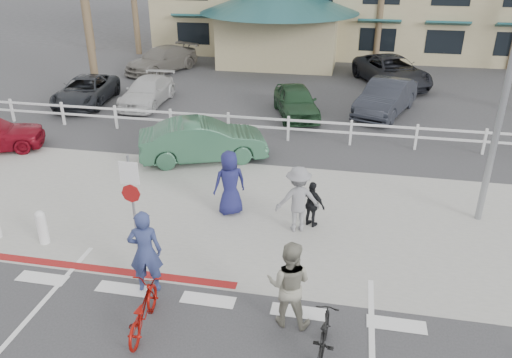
% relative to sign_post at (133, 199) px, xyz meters
% --- Properties ---
extents(ground, '(140.00, 140.00, 0.00)m').
position_rel_sign_post_xyz_m(ground, '(2.30, -2.20, -1.45)').
color(ground, '#333335').
extents(sidewalk_plaza, '(22.00, 7.00, 0.01)m').
position_rel_sign_post_xyz_m(sidewalk_plaza, '(2.30, 2.30, -1.44)').
color(sidewalk_plaza, gray).
rests_on(sidewalk_plaza, ground).
extents(cross_street, '(40.00, 5.00, 0.01)m').
position_rel_sign_post_xyz_m(cross_street, '(2.30, 6.30, -1.45)').
color(cross_street, '#333335').
rests_on(cross_street, ground).
extents(parking_lot, '(50.00, 16.00, 0.01)m').
position_rel_sign_post_xyz_m(parking_lot, '(2.30, 15.80, -1.45)').
color(parking_lot, '#333335').
rests_on(parking_lot, ground).
extents(curb_red, '(7.00, 0.25, 0.02)m').
position_rel_sign_post_xyz_m(curb_red, '(-0.70, -1.00, -1.44)').
color(curb_red, maroon).
rests_on(curb_red, ground).
extents(rail_fence, '(29.40, 0.16, 1.00)m').
position_rel_sign_post_xyz_m(rail_fence, '(2.80, 8.30, -0.95)').
color(rail_fence, silver).
rests_on(rail_fence, ground).
extents(sign_post, '(0.50, 0.10, 2.90)m').
position_rel_sign_post_xyz_m(sign_post, '(0.00, 0.00, 0.00)').
color(sign_post, gray).
rests_on(sign_post, ground).
extents(bollard_0, '(0.26, 0.26, 0.95)m').
position_rel_sign_post_xyz_m(bollard_0, '(-2.50, -0.20, -0.97)').
color(bollard_0, silver).
rests_on(bollard_0, ground).
extents(bike_red, '(0.77, 1.78, 0.91)m').
position_rel_sign_post_xyz_m(bike_red, '(1.27, -2.67, -1.00)').
color(bike_red, maroon).
rests_on(bike_red, ground).
extents(rider_red, '(0.83, 0.65, 2.00)m').
position_rel_sign_post_xyz_m(rider_red, '(0.89, -1.47, -0.45)').
color(rider_red, navy).
rests_on(rider_red, ground).
extents(bike_black, '(0.52, 1.56, 0.92)m').
position_rel_sign_post_xyz_m(bike_black, '(4.88, -2.70, -0.99)').
color(bike_black, black).
rests_on(bike_black, ground).
extents(rider_black, '(0.97, 0.77, 1.90)m').
position_rel_sign_post_xyz_m(rider_black, '(4.10, -1.92, -0.50)').
color(rider_black, gray).
rests_on(rider_black, ground).
extents(pedestrian_a, '(1.35, 1.02, 1.85)m').
position_rel_sign_post_xyz_m(pedestrian_a, '(3.85, 1.74, -0.52)').
color(pedestrian_a, gray).
rests_on(pedestrian_a, ground).
extents(pedestrian_child, '(0.84, 0.65, 1.32)m').
position_rel_sign_post_xyz_m(pedestrian_child, '(4.21, 2.00, -0.79)').
color(pedestrian_child, black).
rests_on(pedestrian_child, ground).
extents(pedestrian_b, '(1.10, 0.99, 1.90)m').
position_rel_sign_post_xyz_m(pedestrian_b, '(1.85, 2.30, -0.50)').
color(pedestrian_b, navy).
rests_on(pedestrian_b, ground).
extents(car_white_sedan, '(4.71, 3.10, 1.47)m').
position_rel_sign_post_xyz_m(car_white_sedan, '(-0.00, 5.87, -0.72)').
color(car_white_sedan, '#2C583F').
rests_on(car_white_sedan, ground).
extents(lot_car_0, '(2.68, 4.80, 1.27)m').
position_rel_sign_post_xyz_m(lot_car_0, '(-7.45, 11.32, -0.82)').
color(lot_car_0, black).
rests_on(lot_car_0, ground).
extents(lot_car_1, '(1.78, 4.25, 1.22)m').
position_rel_sign_post_xyz_m(lot_car_1, '(-4.56, 11.84, -0.84)').
color(lot_car_1, beige).
rests_on(lot_car_1, ground).
extents(lot_car_2, '(2.77, 4.31, 1.37)m').
position_rel_sign_post_xyz_m(lot_car_2, '(2.61, 11.42, -0.77)').
color(lot_car_2, '#1C3C23').
rests_on(lot_car_2, ground).
extents(lot_car_3, '(3.09, 4.90, 1.53)m').
position_rel_sign_post_xyz_m(lot_car_3, '(6.53, 12.48, -0.69)').
color(lot_car_3, black).
rests_on(lot_car_3, ground).
extents(lot_car_4, '(3.81, 5.32, 1.43)m').
position_rel_sign_post_xyz_m(lot_car_4, '(-6.24, 18.17, -0.73)').
color(lot_car_4, '#69655D').
rests_on(lot_car_4, ground).
extents(lot_car_5, '(4.57, 6.09, 1.54)m').
position_rel_sign_post_xyz_m(lot_car_5, '(7.02, 17.67, -0.68)').
color(lot_car_5, black).
rests_on(lot_car_5, ground).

